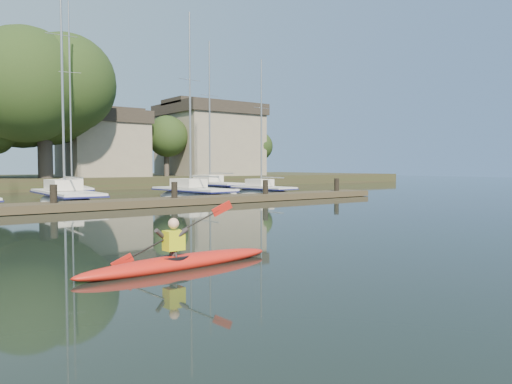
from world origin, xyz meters
TOP-DOWN VIEW (x-y plane):
  - ground at (0.00, 0.00)m, footprint 160.00×160.00m
  - kayak at (-4.46, -0.35)m, footprint 4.42×0.88m
  - dock at (0.00, 14.00)m, footprint 34.00×2.00m
  - sailboat_2 at (-1.01, 19.03)m, footprint 2.57×9.58m
  - sailboat_3 at (6.77, 18.69)m, footprint 2.76×8.22m
  - sailboat_4 at (12.72, 19.03)m, footprint 2.28×6.44m
  - sailboat_6 at (1.80, 27.16)m, footprint 3.65×9.55m
  - sailboat_7 at (12.96, 26.32)m, footprint 2.79×8.63m
  - shore at (1.61, 40.29)m, footprint 90.00×25.25m

SIDE VIEW (x-z plane):
  - sailboat_7 at x=12.96m, z-range -7.06..6.65m
  - sailboat_2 at x=-1.01m, z-range -8.07..7.67m
  - sailboat_3 at x=6.77m, z-range -6.70..6.32m
  - sailboat_4 at x=12.72m, z-range -5.56..5.21m
  - sailboat_6 at x=1.80m, z-range -7.60..7.26m
  - ground at x=0.00m, z-range 0.00..0.00m
  - kayak at x=-4.46m, z-range -0.53..0.87m
  - dock at x=0.00m, z-range -0.70..1.10m
  - shore at x=1.61m, z-range -3.15..9.60m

